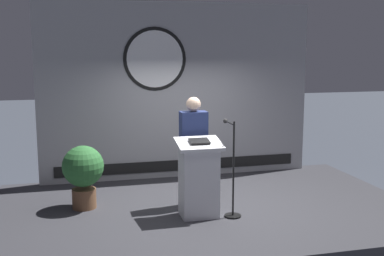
# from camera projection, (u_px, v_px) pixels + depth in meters

# --- Properties ---
(ground_plane) EXTENTS (40.00, 40.00, 0.00)m
(ground_plane) POSITION_uv_depth(u_px,v_px,m) (205.00, 225.00, 7.39)
(ground_plane) COLOR #383D47
(stage_platform) EXTENTS (6.40, 4.00, 0.30)m
(stage_platform) POSITION_uv_depth(u_px,v_px,m) (205.00, 216.00, 7.36)
(stage_platform) COLOR #333338
(stage_platform) RESTS_ON ground
(banner_display) EXTENTS (5.08, 0.12, 3.23)m
(banner_display) POSITION_uv_depth(u_px,v_px,m) (178.00, 91.00, 8.84)
(banner_display) COLOR #9E9EA3
(banner_display) RESTS_ON stage_platform
(podium) EXTENTS (0.64, 0.50, 1.14)m
(podium) POSITION_uv_depth(u_px,v_px,m) (199.00, 179.00, 6.83)
(podium) COLOR silver
(podium) RESTS_ON stage_platform
(speaker_person) EXTENTS (0.40, 0.26, 1.68)m
(speaker_person) POSITION_uv_depth(u_px,v_px,m) (193.00, 151.00, 7.25)
(speaker_person) COLOR black
(speaker_person) RESTS_ON stage_platform
(microphone_stand) EXTENTS (0.24, 0.54, 1.39)m
(microphone_stand) POSITION_uv_depth(u_px,v_px,m) (232.00, 183.00, 6.86)
(microphone_stand) COLOR black
(microphone_stand) RESTS_ON stage_platform
(potted_plant) EXTENTS (0.62, 0.62, 0.96)m
(potted_plant) POSITION_uv_depth(u_px,v_px,m) (83.00, 171.00, 7.18)
(potted_plant) COLOR brown
(potted_plant) RESTS_ON stage_platform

